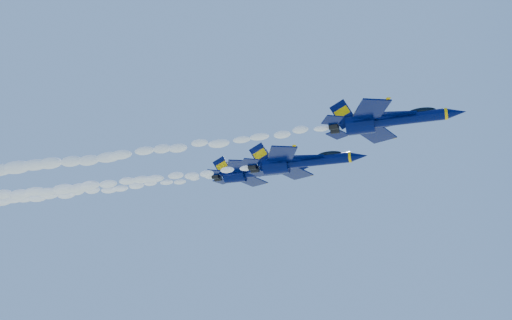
# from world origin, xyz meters

# --- Properties ---
(jet_lead) EXTENTS (16.43, 13.48, 6.10)m
(jet_lead) POSITION_xyz_m (21.39, -15.27, 151.45)
(jet_lead) COLOR #01093C
(smoke_trail_jet_lead) EXTENTS (56.74, 2.09, 1.88)m
(smoke_trail_jet_lead) POSITION_xyz_m (-14.00, -15.27, 150.99)
(smoke_trail_jet_lead) COLOR white
(jet_second) EXTENTS (17.34, 14.23, 6.44)m
(jet_second) POSITION_xyz_m (8.17, -5.16, 151.09)
(jet_second) COLOR #01093C
(smoke_trail_jet_second) EXTENTS (56.74, 2.21, 1.99)m
(smoke_trail_jet_second) POSITION_xyz_m (-27.61, -5.16, 150.62)
(smoke_trail_jet_second) COLOR white
(jet_third) EXTENTS (16.71, 13.71, 6.21)m
(jet_third) POSITION_xyz_m (-1.82, 5.51, 154.24)
(jet_third) COLOR #01093C
(smoke_trail_jet_third) EXTENTS (56.74, 2.13, 1.92)m
(smoke_trail_jet_third) POSITION_xyz_m (-37.34, 5.51, 153.78)
(smoke_trail_jet_third) COLOR white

